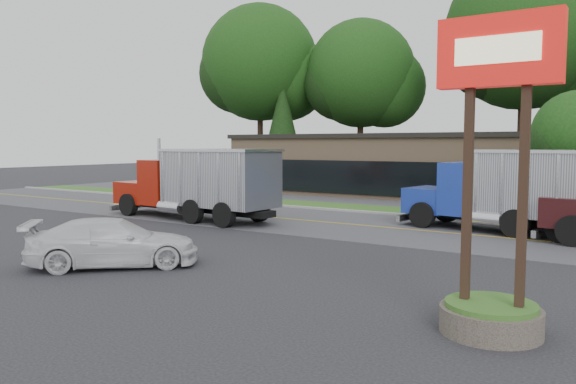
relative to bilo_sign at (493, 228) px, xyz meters
The scene contains 15 objects.
ground 10.98m from the bilo_sign, 166.61° to the left, with size 140.00×140.00×0.00m, color #39393F.
road 15.70m from the bilo_sign, 132.40° to the left, with size 60.00×8.00×0.02m, color slate.
center_line 15.70m from the bilo_sign, 132.40° to the left, with size 60.00×0.12×0.01m, color gold.
curb 19.00m from the bilo_sign, 123.77° to the left, with size 60.00×0.30×0.12m, color #9E9E99.
grass_verge 20.51m from the bilo_sign, 120.96° to the left, with size 60.00×3.40×0.03m, color #316522.
far_parking 24.91m from the bilo_sign, 115.02° to the left, with size 60.00×7.00×0.02m, color slate.
strip_mall 29.74m from the bilo_sign, 106.61° to the left, with size 32.00×12.00×4.00m, color tan.
bilo_sign is the anchor object (origin of this frame).
tree_far_a 46.90m from the bilo_sign, 131.19° to the left, with size 12.08×11.37×17.24m.
tree_far_b 42.57m from the bilo_sign, 119.05° to the left, with size 10.51×9.89×14.99m.
tree_far_c 38.45m from the bilo_sign, 99.76° to the left, with size 12.92×12.16×18.43m.
evergreen_left 42.06m from the bilo_sign, 129.19° to the left, with size 4.26×4.26×9.67m.
dump_truck_red 17.87m from the bilo_sign, 149.84° to the left, with size 9.52×3.28×3.36m.
dump_truck_blue 13.14m from the bilo_sign, 100.11° to the left, with size 8.08×3.69×3.36m.
rally_car 10.83m from the bilo_sign, behind, with size 1.99×4.89×1.42m, color silver.
Camera 1 is at (12.98, -13.34, 3.60)m, focal length 35.00 mm.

